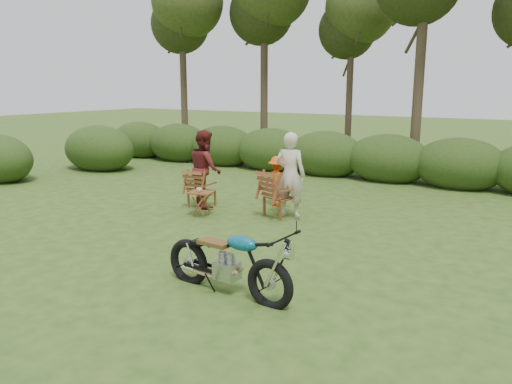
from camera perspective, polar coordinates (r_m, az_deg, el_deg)
The scene contains 10 objects.
ground at distance 7.57m, azimuth -5.21°, elevation -9.68°, with size 80.00×80.00×0.00m, color #294517.
tree_line at distance 15.85m, azimuth 18.11°, elevation 15.20°, with size 22.52×11.62×8.14m.
motorcycle at distance 7.04m, azimuth -3.32°, elevation -11.38°, with size 2.00×0.76×1.14m, color #0D8EAF, non-canonical shape.
lawn_chair_right at distance 10.90m, azimuth 2.80°, elevation -2.80°, with size 0.70×0.70×1.01m, color brown, non-canonical shape.
lawn_chair_left at distance 11.85m, azimuth -6.20°, elevation -1.63°, with size 0.61×0.61×0.89m, color brown, non-canonical shape.
side_table at distance 10.91m, azimuth -6.29°, elevation -1.37°, with size 0.53×0.44×0.54m, color brown, non-canonical shape.
cup at distance 10.83m, azimuth -6.51°, elevation 0.25°, with size 0.12×0.12×0.09m, color beige.
adult_a at distance 10.92m, azimuth 3.86°, elevation -2.77°, with size 0.67×0.44×1.84m, color beige.
adult_b at distance 11.85m, azimuth -5.73°, elevation -1.61°, with size 0.87×0.68×1.80m, color maroon.
child at distance 11.83m, azimuth 2.44°, elevation -1.59°, with size 0.76×0.44×1.18m, color #DF5415.
Camera 1 is at (4.18, -5.65, 2.81)m, focal length 35.00 mm.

